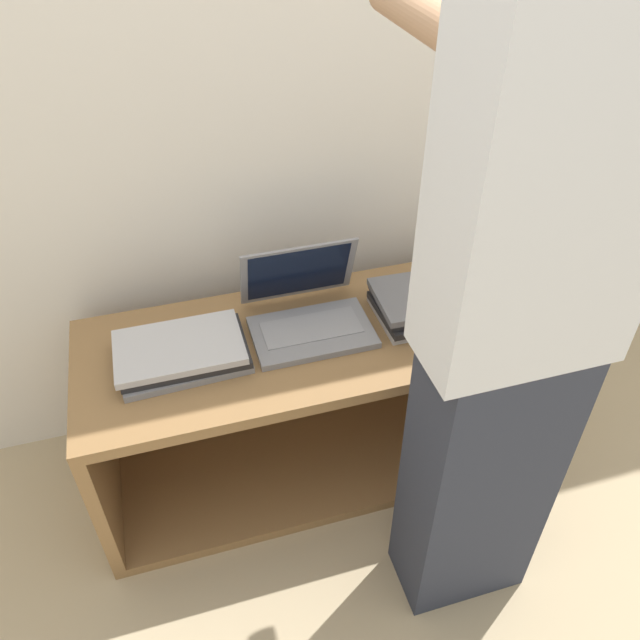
# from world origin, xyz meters

# --- Properties ---
(ground_plane) EXTENTS (12.00, 12.00, 0.00)m
(ground_plane) POSITION_xyz_m (0.00, 0.00, 0.00)
(ground_plane) COLOR tan
(wall_back) EXTENTS (8.00, 0.05, 2.40)m
(wall_back) POSITION_xyz_m (0.00, 0.64, 1.20)
(wall_back) COLOR silver
(wall_back) RESTS_ON ground_plane
(cart) EXTENTS (1.36, 0.54, 0.56)m
(cart) POSITION_xyz_m (0.00, 0.33, 0.28)
(cart) COLOR olive
(cart) RESTS_ON ground_plane
(laptop_open) EXTENTS (0.35, 0.30, 0.23)m
(laptop_open) POSITION_xyz_m (0.00, 0.32, 0.61)
(laptop_open) COLOR gray
(laptop_open) RESTS_ON cart
(laptop_stack_left) EXTENTS (0.36, 0.24, 0.06)m
(laptop_stack_left) POSITION_xyz_m (-0.37, 0.27, 0.59)
(laptop_stack_left) COLOR gray
(laptop_stack_left) RESTS_ON cart
(laptop_stack_right) EXTENTS (0.36, 0.24, 0.08)m
(laptop_stack_right) POSITION_xyz_m (0.38, 0.27, 0.60)
(laptop_stack_right) COLOR #B7B7BC
(laptop_stack_right) RESTS_ON cart
(person) EXTENTS (0.40, 0.54, 1.82)m
(person) POSITION_xyz_m (0.29, -0.24, 0.93)
(person) COLOR #2D3342
(person) RESTS_ON ground_plane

